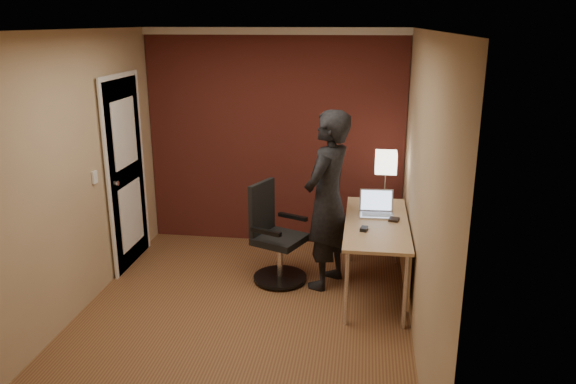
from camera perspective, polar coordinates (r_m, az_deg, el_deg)
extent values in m
plane|color=brown|center=(5.17, -4.81, -12.85)|extent=(4.00, 4.00, 0.00)
plane|color=white|center=(4.49, -5.62, 16.07)|extent=(4.00, 4.00, 0.00)
plane|color=tan|center=(6.58, -1.29, 5.45)|extent=(3.00, 0.00, 3.00)
plane|color=tan|center=(2.90, -14.17, -10.61)|extent=(3.00, 0.00, 3.00)
plane|color=tan|center=(5.21, -21.47, 1.17)|extent=(0.00, 4.00, 4.00)
plane|color=tan|center=(4.58, 13.42, -0.18)|extent=(0.00, 4.00, 4.00)
cube|color=maroon|center=(6.55, -1.33, 5.40)|extent=(2.98, 0.06, 2.50)
cube|color=silver|center=(6.41, -1.42, 16.04)|extent=(3.00, 0.08, 0.08)
cube|color=silver|center=(2.62, -15.79, 14.05)|extent=(3.00, 0.08, 0.08)
cube|color=silver|center=(5.03, -22.58, 14.54)|extent=(0.08, 4.00, 0.08)
cube|color=silver|center=(4.39, 13.99, 15.12)|extent=(0.08, 4.00, 0.08)
cube|color=silver|center=(6.21, -16.20, 1.70)|extent=(0.05, 0.82, 2.02)
cube|color=silver|center=(6.21, -16.07, 1.70)|extent=(0.02, 0.92, 2.12)
cylinder|color=silver|center=(5.91, -17.07, 0.85)|extent=(0.05, 0.05, 0.05)
cube|color=silver|center=(5.61, -19.04, 1.43)|extent=(0.02, 0.08, 0.12)
cube|color=tan|center=(5.44, 9.00, -3.12)|extent=(0.60, 1.50, 0.03)
cube|color=tan|center=(5.56, 11.76, -5.99)|extent=(0.02, 1.38, 0.54)
cylinder|color=silver|center=(4.95, 5.97, -9.71)|extent=(0.04, 0.04, 0.70)
cylinder|color=silver|center=(6.21, 6.45, -4.02)|extent=(0.04, 0.04, 0.70)
cylinder|color=silver|center=(4.96, 11.83, -9.92)|extent=(0.04, 0.04, 0.70)
cylinder|color=silver|center=(6.23, 11.07, -4.19)|extent=(0.04, 0.04, 0.70)
cube|color=silver|center=(6.06, 9.72, -0.82)|extent=(0.11, 0.11, 0.01)
cylinder|color=silver|center=(6.02, 9.80, 0.61)|extent=(0.01, 0.01, 0.30)
cube|color=white|center=(5.95, 9.92, 3.01)|extent=(0.22, 0.22, 0.22)
cube|color=silver|center=(5.59, 8.96, -2.31)|extent=(0.34, 0.24, 0.01)
cube|color=silver|center=(5.67, 8.97, -0.80)|extent=(0.33, 0.07, 0.22)
cube|color=#B2CCF2|center=(5.66, 8.97, -0.83)|extent=(0.30, 0.05, 0.19)
cube|color=gray|center=(5.58, 8.97, -2.26)|extent=(0.28, 0.14, 0.00)
cube|color=black|center=(5.18, 7.72, -3.73)|extent=(0.08, 0.11, 0.03)
cube|color=black|center=(5.48, 10.71, -2.76)|extent=(0.11, 0.13, 0.02)
cylinder|color=black|center=(5.84, -0.81, -8.65)|extent=(0.55, 0.55, 0.03)
cylinder|color=silver|center=(5.75, -0.82, -6.81)|extent=(0.06, 0.06, 0.41)
cube|color=black|center=(5.67, -0.83, -4.83)|extent=(0.59, 0.59, 0.07)
cube|color=black|center=(5.68, -2.68, -1.58)|extent=(0.21, 0.40, 0.54)
cube|color=black|center=(5.82, 0.49, -2.52)|extent=(0.32, 0.18, 0.04)
cube|color=black|center=(5.41, -2.26, -4.05)|extent=(0.32, 0.18, 0.04)
imported|color=black|center=(5.48, 4.02, -0.87)|extent=(0.65, 0.76, 1.78)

